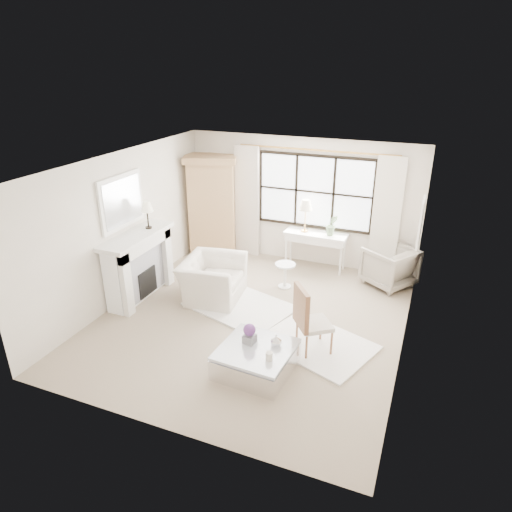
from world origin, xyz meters
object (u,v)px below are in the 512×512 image
(console_table, at_px, (315,251))
(club_armchair, at_px, (213,279))
(armoire, at_px, (212,205))
(coffee_table, at_px, (256,360))

(console_table, height_order, club_armchair, console_table)
(armoire, bearing_deg, coffee_table, -74.58)
(console_table, relative_size, club_armchair, 1.11)
(armoire, bearing_deg, club_armchair, -82.79)
(coffee_table, bearing_deg, club_armchair, 135.90)
(club_armchair, bearing_deg, armoire, 19.36)
(armoire, bearing_deg, console_table, -18.76)
(console_table, distance_m, coffee_table, 3.73)
(armoire, distance_m, club_armchair, 2.34)
(armoire, xyz_separation_m, club_armchair, (0.98, -1.98, -0.76))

